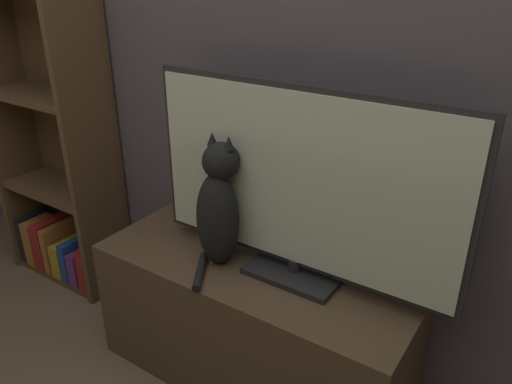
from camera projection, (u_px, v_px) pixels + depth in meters
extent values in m
cube|color=#564C51|center=(296.00, 21.00, 1.60)|extent=(4.80, 0.05, 2.60)
cube|color=brown|center=(252.00, 324.00, 1.85)|extent=(1.17, 0.43, 0.50)
cube|color=black|center=(294.00, 272.00, 1.70)|extent=(0.32, 0.19, 0.02)
cylinder|color=black|center=(295.00, 265.00, 1.69)|extent=(0.04, 0.04, 0.04)
cube|color=black|center=(299.00, 181.00, 1.56)|extent=(1.08, 0.02, 0.61)
cube|color=beige|center=(297.00, 182.00, 1.55)|extent=(1.04, 0.01, 0.57)
ellipsoid|color=black|center=(218.00, 220.00, 1.70)|extent=(0.16, 0.14, 0.34)
ellipsoid|color=olive|center=(227.00, 219.00, 1.75)|extent=(0.09, 0.05, 0.19)
sphere|color=black|center=(221.00, 161.00, 1.64)|extent=(0.13, 0.13, 0.13)
cone|color=black|center=(212.00, 139.00, 1.62)|extent=(0.04, 0.04, 0.04)
cone|color=black|center=(229.00, 143.00, 1.59)|extent=(0.04, 0.04, 0.04)
cylinder|color=black|center=(200.00, 271.00, 1.70)|extent=(0.13, 0.19, 0.03)
cube|color=brown|center=(5.00, 88.00, 2.38)|extent=(0.03, 0.28, 1.85)
cube|color=brown|center=(87.00, 106.00, 2.08)|extent=(0.03, 0.28, 1.85)
cube|color=brown|center=(67.00, 91.00, 2.32)|extent=(0.62, 0.03, 1.85)
cube|color=brown|center=(74.00, 268.00, 2.61)|extent=(0.56, 0.25, 0.03)
cube|color=brown|center=(60.00, 189.00, 2.42)|extent=(0.56, 0.25, 0.03)
cube|color=brown|center=(43.00, 96.00, 2.23)|extent=(0.56, 0.25, 0.03)
cube|color=black|center=(37.00, 234.00, 2.66)|extent=(0.03, 0.20, 0.25)
cube|color=#AD662D|center=(41.00, 239.00, 2.62)|extent=(0.07, 0.16, 0.24)
cube|color=maroon|center=(54.00, 241.00, 2.59)|extent=(0.06, 0.21, 0.25)
cube|color=#AD662D|center=(63.00, 244.00, 2.56)|extent=(0.04, 0.22, 0.24)
cube|color=#B79323|center=(72.00, 255.00, 2.54)|extent=(0.07, 0.21, 0.17)
cube|color=navy|center=(78.00, 257.00, 2.49)|extent=(0.04, 0.19, 0.20)
cube|color=#6B2D75|center=(88.00, 263.00, 2.47)|extent=(0.06, 0.20, 0.17)
cube|color=maroon|center=(99.00, 263.00, 2.43)|extent=(0.05, 0.22, 0.21)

